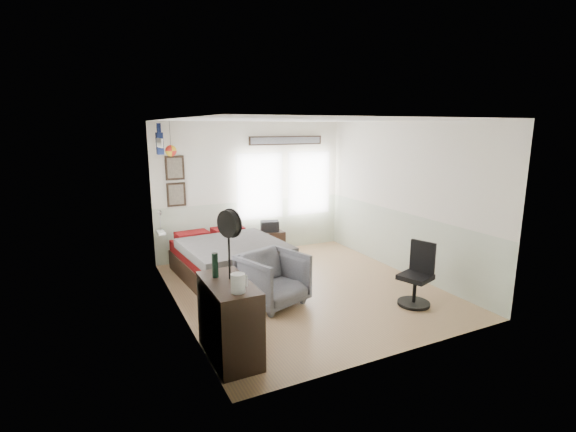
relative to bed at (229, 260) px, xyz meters
name	(u,v)px	position (x,y,z in m)	size (l,w,h in m)	color
ground_plane	(304,289)	(0.95, -1.00, -0.34)	(4.00, 4.50, 0.01)	#A47B5B
room_shell	(295,190)	(0.87, -0.81, 1.27)	(4.02, 4.52, 2.71)	silver
wall_decor	(201,154)	(-0.16, 0.96, 1.76)	(3.55, 1.32, 1.44)	black
bed	(229,260)	(0.00, 0.00, 0.00)	(1.69, 2.27, 0.69)	#2F1F14
dresser	(229,319)	(-0.79, -2.42, 0.11)	(0.48, 1.00, 0.90)	#2F1F14
armchair	(273,279)	(0.25, -1.32, 0.05)	(0.83, 0.86, 0.78)	slate
nightstand	(270,244)	(1.16, 0.88, -0.08)	(0.52, 0.42, 0.52)	#2F1F14
task_chair	(417,279)	(2.16, -2.26, 0.05)	(0.53, 0.53, 0.94)	black
kettle	(238,283)	(-0.79, -2.74, 0.66)	(0.18, 0.15, 0.20)	silver
bottle	(215,265)	(-0.87, -2.20, 0.71)	(0.07, 0.07, 0.29)	black
stand_fan	(229,225)	(-0.73, -2.33, 1.19)	(0.21, 0.31, 0.81)	black
black_bag	(270,226)	(1.16, 0.88, 0.29)	(0.36, 0.23, 0.21)	black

